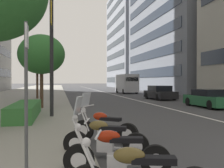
% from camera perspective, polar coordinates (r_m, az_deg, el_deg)
% --- Properties ---
extents(sidewalk_right_plaza, '(160.00, 10.24, 0.15)m').
position_cam_1_polar(sidewalk_right_plaza, '(34.43, -18.36, -2.33)').
color(sidewalk_right_plaza, gray).
rests_on(sidewalk_right_plaza, ground).
extents(lane_centre_stripe, '(110.00, 0.16, 0.01)m').
position_cam_1_polar(lane_centre_stripe, '(39.81, -0.69, -2.01)').
color(lane_centre_stripe, silver).
rests_on(lane_centre_stripe, ground).
extents(motorcycle_by_sign_pole, '(0.73, 2.06, 1.08)m').
position_cam_1_polar(motorcycle_by_sign_pole, '(5.36, 0.80, -14.83)').
color(motorcycle_by_sign_pole, black).
rests_on(motorcycle_by_sign_pole, ground).
extents(motorcycle_under_tarp, '(0.92, 2.00, 1.47)m').
position_cam_1_polar(motorcycle_under_tarp, '(6.57, -1.79, -11.71)').
color(motorcycle_under_tarp, black).
rests_on(motorcycle_under_tarp, ground).
extents(motorcycle_far_end_row, '(1.37, 1.75, 1.48)m').
position_cam_1_polar(motorcycle_far_end_row, '(8.09, -1.74, -9.32)').
color(motorcycle_far_end_row, black).
rests_on(motorcycle_far_end_row, ground).
extents(car_mid_block_traffic, '(4.37, 1.91, 1.26)m').
position_cam_1_polar(car_mid_block_traffic, '(19.94, 20.02, -2.97)').
color(car_mid_block_traffic, '#236038').
rests_on(car_mid_block_traffic, ground).
extents(car_following_behind, '(4.37, 2.08, 1.38)m').
position_cam_1_polar(car_following_behind, '(27.18, 10.16, -1.89)').
color(car_following_behind, black).
rests_on(car_following_behind, ground).
extents(delivery_van_ahead, '(6.03, 2.27, 2.83)m').
position_cam_1_polar(delivery_van_ahead, '(40.66, 3.11, 0.16)').
color(delivery_van_ahead, '#B7B7BC').
rests_on(delivery_van_ahead, ground).
extents(parking_sign_by_curb, '(0.32, 0.06, 2.71)m').
position_cam_1_polar(parking_sign_by_curb, '(4.81, -17.78, -0.22)').
color(parking_sign_by_curb, '#47494C').
rests_on(parking_sign_by_curb, sidewalk_right_plaza).
extents(street_lamp_with_banners, '(1.26, 2.71, 9.09)m').
position_cam_1_polar(street_lamp_with_banners, '(13.65, -11.17, 16.38)').
color(street_lamp_with_banners, '#232326').
rests_on(street_lamp_with_banners, sidewalk_right_plaza).
extents(clipped_hedge_bed, '(5.21, 1.10, 0.65)m').
position_cam_1_polar(clipped_hedge_bed, '(13.22, -18.00, -5.31)').
color(clipped_hedge_bed, '#337033').
rests_on(clipped_hedge_bed, sidewalk_right_plaza).
extents(street_tree_by_lamp_post, '(2.94, 2.94, 4.63)m').
position_cam_1_polar(street_tree_by_lamp_post, '(17.57, -14.78, 6.10)').
color(street_tree_by_lamp_post, '#473323').
rests_on(street_tree_by_lamp_post, sidewalk_right_plaza).
extents(street_tree_near_plaza_corner, '(2.99, 2.99, 4.99)m').
position_cam_1_polar(street_tree_near_plaza_corner, '(26.84, -15.64, 4.91)').
color(street_tree_near_plaza_corner, '#473323').
rests_on(street_tree_near_plaza_corner, sidewalk_right_plaza).
extents(office_tower_near_left, '(26.45, 18.80, 28.07)m').
position_cam_1_polar(office_tower_near_left, '(80.67, 7.14, 9.32)').
color(office_tower_near_left, gray).
rests_on(office_tower_near_left, ground).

